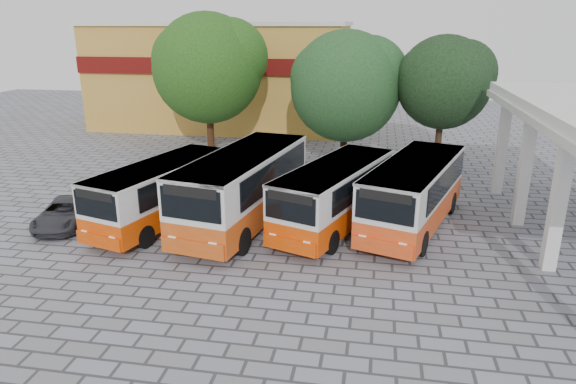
% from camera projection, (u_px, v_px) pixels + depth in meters
% --- Properties ---
extents(ground, '(90.00, 90.00, 0.00)m').
position_uv_depth(ground, '(318.00, 274.00, 17.57)').
color(ground, slate).
rests_on(ground, ground).
extents(shophouse_block, '(20.40, 10.40, 8.30)m').
position_uv_depth(shophouse_block, '(224.00, 74.00, 42.38)').
color(shophouse_block, '#BD8831').
rests_on(shophouse_block, ground).
extents(bus_far_left, '(4.12, 7.74, 2.63)m').
position_uv_depth(bus_far_left, '(162.00, 189.00, 21.60)').
color(bus_far_left, '#D53C00').
rests_on(bus_far_left, ground).
extents(bus_centre_left, '(4.08, 8.98, 3.11)m').
position_uv_depth(bus_centre_left, '(244.00, 184.00, 21.38)').
color(bus_centre_left, '#BE460F').
rests_on(bus_centre_left, ground).
extents(bus_centre_right, '(4.72, 8.04, 2.71)m').
position_uv_depth(bus_centre_right, '(335.00, 192.00, 21.14)').
color(bus_centre_right, '#D73C00').
rests_on(bus_centre_right, ground).
extents(bus_far_right, '(4.77, 8.42, 2.85)m').
position_uv_depth(bus_far_right, '(414.00, 190.00, 21.09)').
color(bus_far_right, '#D54111').
rests_on(bus_far_right, ground).
extents(tree_left, '(7.28, 6.93, 8.94)m').
position_uv_depth(tree_left, '(209.00, 65.00, 32.37)').
color(tree_left, '#422512').
rests_on(tree_left, ground).
extents(tree_middle, '(6.92, 6.59, 7.91)m').
position_uv_depth(tree_middle, '(347.00, 83.00, 30.42)').
color(tree_middle, black).
rests_on(tree_middle, ground).
extents(tree_right, '(5.53, 5.26, 7.65)m').
position_uv_depth(tree_right, '(445.00, 79.00, 28.84)').
color(tree_right, '#3C2817').
rests_on(tree_right, ground).
extents(parked_car, '(2.70, 4.25, 1.09)m').
position_uv_depth(parked_car, '(65.00, 213.00, 21.70)').
color(parked_car, '#2F2F36').
rests_on(parked_car, ground).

